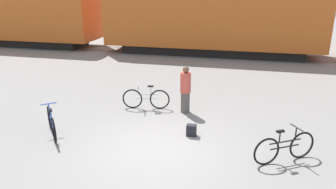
{
  "coord_description": "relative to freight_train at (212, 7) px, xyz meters",
  "views": [
    {
      "loc": [
        2.15,
        -7.59,
        4.27
      ],
      "look_at": [
        -0.01,
        1.39,
        1.1
      ],
      "focal_mm": 35.0,
      "sensor_mm": 36.0,
      "label": 1
    }
  ],
  "objects": [
    {
      "name": "ground_plane",
      "position": [
        -0.0,
        -12.85,
        -2.85
      ],
      "size": [
        80.0,
        80.0,
        0.0
      ],
      "primitive_type": "plane",
      "color": "gray"
    },
    {
      "name": "freight_train",
      "position": [
        0.0,
        0.0,
        0.0
      ],
      "size": [
        41.9,
        3.07,
        5.45
      ],
      "color": "black",
      "rests_on": "ground_plane"
    },
    {
      "name": "rail_near",
      "position": [
        -0.0,
        -0.72,
        -2.85
      ],
      "size": [
        53.9,
        0.07,
        0.01
      ],
      "primitive_type": "cube",
      "color": "#4C4238",
      "rests_on": "ground_plane"
    },
    {
      "name": "rail_far",
      "position": [
        -0.0,
        0.72,
        -2.85
      ],
      "size": [
        53.9,
        0.07,
        0.01
      ],
      "primitive_type": "cube",
      "color": "#4C4238",
      "rests_on": "ground_plane"
    },
    {
      "name": "bicycle_black",
      "position": [
        3.27,
        -12.71,
        -2.47
      ],
      "size": [
        1.52,
        0.99,
        0.91
      ],
      "color": "black",
      "rests_on": "ground_plane"
    },
    {
      "name": "bicycle_blue",
      "position": [
        -3.2,
        -12.74,
        -2.46
      ],
      "size": [
        1.13,
        1.38,
        0.92
      ],
      "color": "black",
      "rests_on": "ground_plane"
    },
    {
      "name": "bicycle_silver",
      "position": [
        -1.16,
        -10.02,
        -2.48
      ],
      "size": [
        1.67,
        0.46,
        0.89
      ],
      "color": "black",
      "rests_on": "ground_plane"
    },
    {
      "name": "person_in_red",
      "position": [
        0.25,
        -10.03,
        -2.04
      ],
      "size": [
        0.36,
        0.36,
        1.64
      ],
      "rotation": [
        0.0,
        0.0,
        3.8
      ],
      "color": "#514C47",
      "rests_on": "ground_plane"
    },
    {
      "name": "backpack",
      "position": [
        0.78,
        -11.81,
        -2.68
      ],
      "size": [
        0.28,
        0.2,
        0.34
      ],
      "color": "black",
      "rests_on": "ground_plane"
    }
  ]
}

